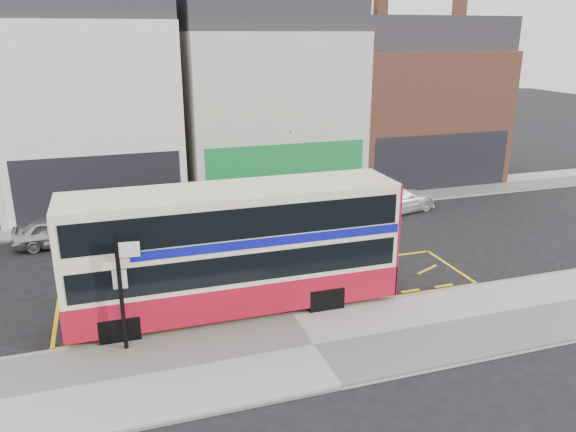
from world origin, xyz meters
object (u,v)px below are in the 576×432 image
object	(u,v)px
car_grey	(198,218)
car_white	(393,199)
bus_stop_post	(123,284)
car_silver	(60,231)
double_decker_bus	(235,248)
street_tree_right	(289,138)

from	to	relation	value
car_grey	car_white	bearing A→B (deg)	-76.37
bus_stop_post	car_grey	distance (m)	9.92
bus_stop_post	car_silver	bearing A→B (deg)	108.97
double_decker_bus	car_white	distance (m)	12.43
car_white	bus_stop_post	bearing A→B (deg)	110.22
car_white	double_decker_bus	bearing A→B (deg)	113.72
double_decker_bus	street_tree_right	bearing A→B (deg)	64.64
bus_stop_post	car_white	world-z (taller)	bus_stop_post
car_silver	car_white	distance (m)	15.32
bus_stop_post	car_grey	size ratio (longest dim) A/B	0.81
bus_stop_post	car_silver	world-z (taller)	bus_stop_post
double_decker_bus	car_white	bearing A→B (deg)	38.98
double_decker_bus	car_silver	world-z (taller)	double_decker_bus
bus_stop_post	car_silver	xyz separation A→B (m)	(-2.27, 9.37, -1.45)
bus_stop_post	street_tree_right	size ratio (longest dim) A/B	0.66
double_decker_bus	car_grey	size ratio (longest dim) A/B	2.56
car_silver	car_grey	bearing A→B (deg)	-92.13
bus_stop_post	car_silver	distance (m)	9.75
car_silver	street_tree_right	world-z (taller)	street_tree_right
car_silver	street_tree_right	distance (m)	11.86
car_silver	car_white	size ratio (longest dim) A/B	0.78
car_silver	street_tree_right	xyz separation A→B (m)	(11.06, 3.30, 2.71)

